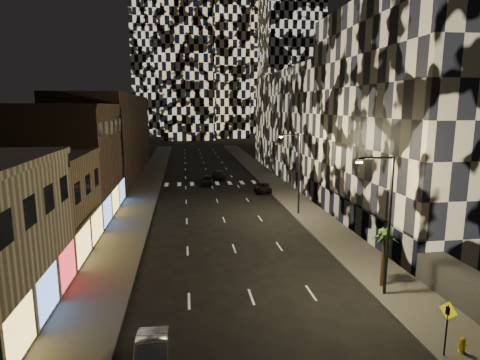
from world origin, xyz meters
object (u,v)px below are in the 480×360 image
object	(u,v)px
car_dark_oncoming	(219,174)
ped_sign	(448,319)
car_dark_midlane	(207,180)
car_silver_parked	(152,356)
streetlight_near	(386,216)
streetlight_far	(297,168)
car_dark_rightlane	(263,187)
fire_hydrant	(462,345)
palm_tree	(385,239)

from	to	relation	value
car_dark_oncoming	ped_sign	bearing A→B (deg)	99.02
car_dark_midlane	car_silver_parked	bearing A→B (deg)	-89.64
car_silver_parked	streetlight_near	bearing A→B (deg)	20.47
streetlight_near	streetlight_far	distance (m)	20.00
car_silver_parked	car_dark_oncoming	size ratio (longest dim) A/B	0.85
car_dark_rightlane	streetlight_near	bearing A→B (deg)	-81.76
streetlight_far	fire_hydrant	size ratio (longest dim) A/B	11.78
fire_hydrant	car_silver_parked	bearing A→B (deg)	176.57
car_silver_parked	car_dark_oncoming	world-z (taller)	car_dark_oncoming
streetlight_far	fire_hydrant	world-z (taller)	streetlight_far
streetlight_far	palm_tree	world-z (taller)	streetlight_far
streetlight_far	fire_hydrant	xyz separation A→B (m)	(0.98, -26.48, -4.84)
streetlight_far	car_dark_midlane	world-z (taller)	streetlight_far
streetlight_far	car_dark_midlane	size ratio (longest dim) A/B	2.13
car_dark_rightlane	fire_hydrant	size ratio (longest dim) A/B	6.09
car_dark_rightlane	palm_tree	distance (m)	31.59
car_dark_oncoming	car_dark_midlane	bearing A→B (deg)	66.86
car_silver_parked	car_dark_rightlane	size ratio (longest dim) A/B	0.92
car_silver_parked	palm_tree	size ratio (longest dim) A/B	1.08
car_dark_midlane	ped_sign	bearing A→B (deg)	-71.99
car_silver_parked	palm_tree	world-z (taller)	palm_tree
streetlight_near	car_dark_midlane	xyz separation A→B (m)	(-8.97, 39.15, -4.63)
car_silver_parked	ped_sign	world-z (taller)	ped_sign
car_silver_parked	fire_hydrant	bearing A→B (deg)	-4.46
streetlight_far	ped_sign	bearing A→B (deg)	-90.12
car_dark_rightlane	car_dark_oncoming	bearing A→B (deg)	120.64
car_silver_parked	car_dark_midlane	world-z (taller)	car_dark_midlane
car_dark_rightlane	ped_sign	bearing A→B (deg)	-82.24
streetlight_near	palm_tree	bearing A→B (deg)	60.39
fire_hydrant	palm_tree	distance (m)	8.17
streetlight_near	car_silver_parked	world-z (taller)	streetlight_near
streetlight_far	palm_tree	xyz separation A→B (m)	(0.65, -18.87, -1.91)
streetlight_far	streetlight_near	bearing A→B (deg)	-90.00
car_dark_midlane	ped_sign	distance (m)	46.61
car_dark_oncoming	ped_sign	xyz separation A→B (m)	(6.63, -50.68, 1.34)
ped_sign	palm_tree	distance (m)	7.87
car_dark_midlane	palm_tree	size ratio (longest dim) A/B	1.06
streetlight_near	car_dark_rightlane	xyz separation A→B (m)	(-1.35, 32.54, -4.71)
fire_hydrant	palm_tree	bearing A→B (deg)	92.49
car_dark_midlane	fire_hydrant	distance (m)	46.70
fire_hydrant	ped_sign	size ratio (longest dim) A/B	0.27
car_dark_oncoming	fire_hydrant	xyz separation A→B (m)	(7.67, -50.58, -0.22)
streetlight_near	car_dark_rightlane	world-z (taller)	streetlight_near
car_dark_oncoming	car_dark_rightlane	distance (m)	12.73
car_dark_rightlane	ped_sign	size ratio (longest dim) A/B	1.65
streetlight_near	palm_tree	size ratio (longest dim) A/B	2.26
car_dark_oncoming	palm_tree	size ratio (longest dim) A/B	1.27
ped_sign	car_silver_parked	bearing A→B (deg)	156.32
car_dark_midlane	car_dark_oncoming	xyz separation A→B (m)	(2.28, 4.95, 0.01)
car_silver_parked	car_dark_oncoming	bearing A→B (deg)	80.42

